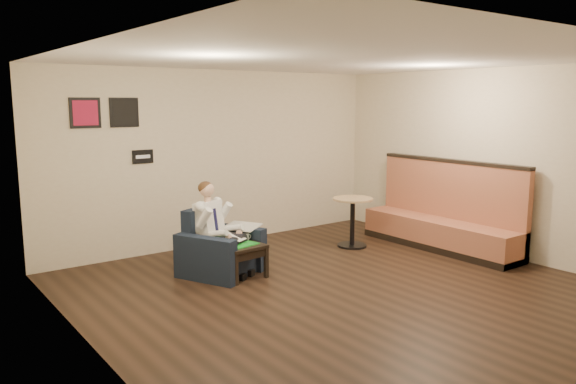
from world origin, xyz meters
TOP-DOWN VIEW (x-y plane):
  - ground at (0.00, 0.00)m, footprint 6.00×6.00m
  - wall_back at (0.00, 3.00)m, footprint 6.00×0.02m
  - wall_left at (-3.00, 0.00)m, footprint 0.02×6.00m
  - wall_right at (3.00, 0.00)m, footprint 0.02×6.00m
  - ceiling at (0.00, 0.00)m, footprint 6.00×6.00m
  - seating_sign at (-1.30, 2.98)m, footprint 0.32×0.02m
  - art_print_left at (-2.10, 2.98)m, footprint 0.42×0.03m
  - art_print_right at (-1.55, 2.98)m, footprint 0.42×0.03m
  - armchair at (-0.86, 1.49)m, footprint 1.20×1.20m
  - seated_man at (-0.81, 1.39)m, footprint 0.88×1.01m
  - lap_papers at (-0.77, 1.30)m, footprint 0.31×0.35m
  - newspaper at (-0.49, 1.56)m, footprint 0.56×0.60m
  - side_table at (-0.73, 1.22)m, footprint 0.58×0.58m
  - green_folder at (-0.75, 1.20)m, footprint 0.50×0.40m
  - coffee_mug at (-0.55, 1.35)m, footprint 0.09×0.09m
  - smartphone at (-0.69, 1.38)m, footprint 0.15×0.08m
  - banquette at (2.59, 0.59)m, footprint 0.64×2.69m
  - cafe_table at (1.55, 1.50)m, footprint 0.66×0.66m

SIDE VIEW (x-z plane):
  - ground at x=0.00m, z-range 0.00..0.00m
  - side_table at x=-0.73m, z-range 0.00..0.45m
  - cafe_table at x=1.55m, z-range 0.00..0.79m
  - armchair at x=-0.86m, z-range 0.00..0.87m
  - smartphone at x=-0.69m, z-range 0.45..0.46m
  - green_folder at x=-0.75m, z-range 0.45..0.46m
  - coffee_mug at x=-0.55m, z-range 0.45..0.54m
  - lap_papers at x=-0.77m, z-range 0.53..0.54m
  - newspaper at x=-0.49m, z-range 0.59..0.60m
  - seated_man at x=-0.81m, z-range 0.00..1.20m
  - banquette at x=2.59m, z-range 0.00..1.38m
  - wall_back at x=0.00m, z-range 0.00..2.80m
  - wall_left at x=-3.00m, z-range 0.00..2.80m
  - wall_right at x=3.00m, z-range 0.00..2.80m
  - seating_sign at x=-1.30m, z-range 1.40..1.60m
  - art_print_left at x=-2.10m, z-range 1.94..2.36m
  - art_print_right at x=-1.55m, z-range 1.94..2.36m
  - ceiling at x=0.00m, z-range 2.79..2.81m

